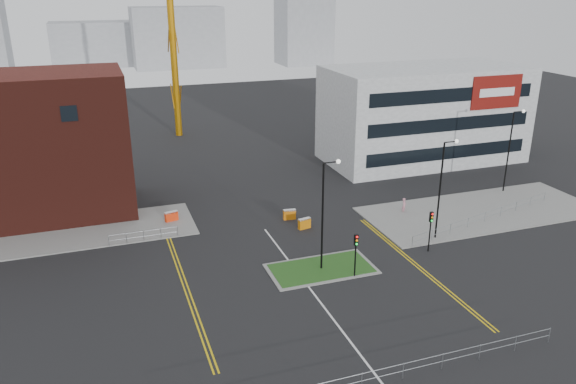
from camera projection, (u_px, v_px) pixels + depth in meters
name	position (u px, v px, depth m)	size (l,w,h in m)	color
ground	(339.00, 327.00, 37.71)	(200.00, 200.00, 0.00)	black
pavement_left	(38.00, 238.00, 50.94)	(28.00, 8.00, 0.12)	slate
pavement_right	(481.00, 211.00, 56.90)	(24.00, 10.00, 0.12)	slate
island_kerb	(321.00, 269.00, 45.39)	(8.60, 4.60, 0.08)	slate
grass_island	(321.00, 269.00, 45.39)	(8.00, 4.00, 0.12)	#1E4B19
office_block	(423.00, 114.00, 71.98)	(25.00, 12.20, 12.00)	#A3A5A7
streetlamp_island	(325.00, 207.00, 43.59)	(1.46, 0.36, 9.18)	black
streetlamp_right_near	(443.00, 182.00, 49.08)	(1.46, 0.36, 9.18)	black
streetlamp_right_far	(511.00, 145.00, 60.51)	(1.46, 0.36, 9.18)	black
traffic_light_island	(356.00, 247.00, 43.35)	(0.28, 0.33, 3.65)	black
traffic_light_right	(431.00, 224.00, 47.60)	(0.28, 0.33, 3.65)	black
railing_front	(383.00, 372.00, 32.13)	(24.05, 0.05, 1.10)	gray
railing_left	(144.00, 234.00, 49.95)	(6.05, 0.05, 1.10)	gray
railing_right	(485.00, 215.00, 53.98)	(19.05, 5.05, 1.10)	gray
centre_line	(328.00, 312.00, 39.48)	(0.15, 30.00, 0.01)	silver
yellow_left_a	(181.00, 280.00, 43.76)	(0.12, 24.00, 0.01)	gold
yellow_left_b	(185.00, 279.00, 43.85)	(0.12, 24.00, 0.01)	gold
yellow_right_a	(415.00, 266.00, 45.96)	(0.12, 20.00, 0.01)	gold
yellow_right_b	(418.00, 265.00, 46.06)	(0.12, 20.00, 0.01)	gold
skyline_b	(178.00, 37.00, 153.01)	(24.00, 12.00, 16.00)	gray
skyline_c	(304.00, 13.00, 157.37)	(14.00, 12.00, 28.00)	gray
skyline_d	(108.00, 44.00, 156.96)	(30.00, 12.00, 12.00)	gray
pedestrian	(404.00, 206.00, 56.25)	(0.59, 0.39, 1.61)	#BE7B8C
barrier_left	(171.00, 216.00, 54.26)	(1.33, 0.69, 1.06)	red
barrier_mid	(289.00, 214.00, 54.86)	(1.25, 0.54, 1.02)	orange
barrier_right	(304.00, 223.00, 52.78)	(1.27, 0.65, 1.02)	orange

